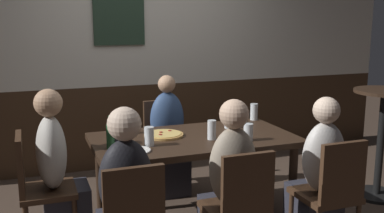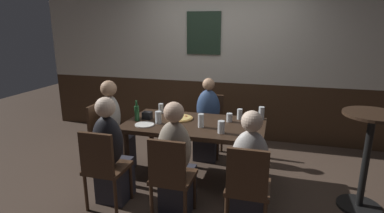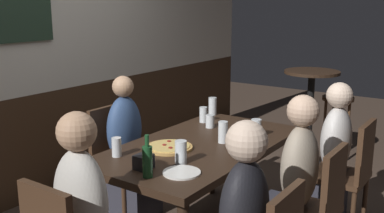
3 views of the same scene
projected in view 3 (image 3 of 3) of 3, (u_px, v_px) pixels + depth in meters
name	position (u px, v px, depth m)	size (l,w,h in m)	color
wall_back	(48.00, 51.00, 4.04)	(6.40, 0.13, 2.60)	#3D2819
dining_table	(201.00, 154.00, 3.27)	(1.66, 0.90, 0.74)	black
chair_right_near	(349.00, 170.00, 3.41)	(0.40, 0.40, 0.88)	#422B1C
chair_mid_far	(115.00, 153.00, 3.79)	(0.40, 0.40, 0.88)	#422B1C
chair_mid_near	(315.00, 205.00, 2.82)	(0.40, 0.40, 0.88)	#422B1C
person_right_near	(328.00, 167.00, 3.50)	(0.34, 0.37, 1.16)	#2D2D38
person_mid_far	(130.00, 158.00, 3.70)	(0.34, 0.37, 1.16)	#2D2D38
person_mid_near	(291.00, 198.00, 2.91)	(0.34, 0.37, 1.19)	#2D2D38
pizza	(169.00, 147.00, 3.13)	(0.33, 0.33, 0.03)	tan
pint_glass_amber	(203.00, 115.00, 3.81)	(0.07, 0.07, 0.13)	silver
beer_glass_tall	(117.00, 148.00, 2.97)	(0.06, 0.06, 0.13)	silver
highball_clear	(181.00, 153.00, 2.83)	(0.08, 0.08, 0.15)	silver
tumbler_short	(212.00, 107.00, 4.06)	(0.07, 0.07, 0.16)	silver
beer_glass_half	(210.00, 122.00, 3.65)	(0.07, 0.07, 0.11)	silver
pint_glass_stout	(256.00, 129.00, 3.39)	(0.08, 0.08, 0.14)	silver
tumbler_water	(223.00, 134.00, 3.26)	(0.07, 0.07, 0.16)	silver
beer_bottle_green	(147.00, 161.00, 2.61)	(0.06, 0.06, 0.26)	#194723
plate_white_large	(182.00, 173.00, 2.68)	(0.23, 0.23, 0.01)	white
condiment_caddy	(144.00, 162.00, 2.75)	(0.11, 0.09, 0.09)	black
side_bar_table	(310.00, 112.00, 4.69)	(0.56, 0.56, 1.05)	black
bar_stool	(337.00, 110.00, 4.98)	(0.34, 0.34, 0.72)	#513521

